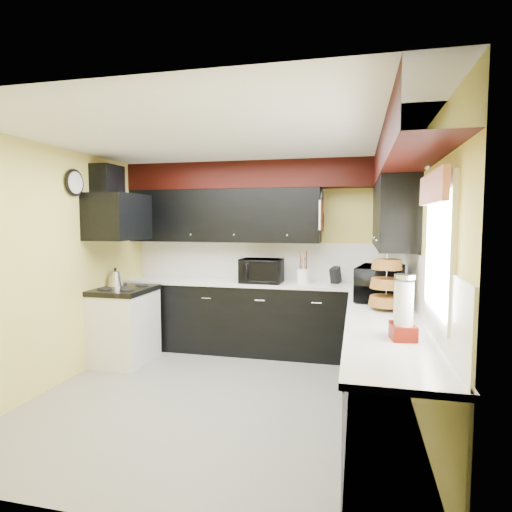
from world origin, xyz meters
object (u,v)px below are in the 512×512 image
at_px(utensil_crock, 303,276).
at_px(knife_block, 336,275).
at_px(microwave, 380,283).
at_px(kettle, 116,279).
at_px(toaster_oven, 261,271).

bearing_deg(utensil_crock, knife_block, 8.55).
bearing_deg(utensil_crock, microwave, -47.46).
distance_m(utensil_crock, kettle, 2.37).
distance_m(microwave, utensil_crock, 1.32).
distance_m(microwave, kettle, 3.19).
bearing_deg(microwave, utensil_crock, 53.30).
bearing_deg(knife_block, kettle, -141.22).
bearing_deg(microwave, kettle, 94.59).
bearing_deg(kettle, toaster_oven, 17.79).
bearing_deg(utensil_crock, toaster_oven, -172.74).
bearing_deg(kettle, microwave, -6.16).
height_order(toaster_oven, microwave, microwave).
distance_m(microwave, knife_block, 1.14).
distance_m(toaster_oven, knife_block, 0.94).
relative_size(utensil_crock, knife_block, 0.87).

